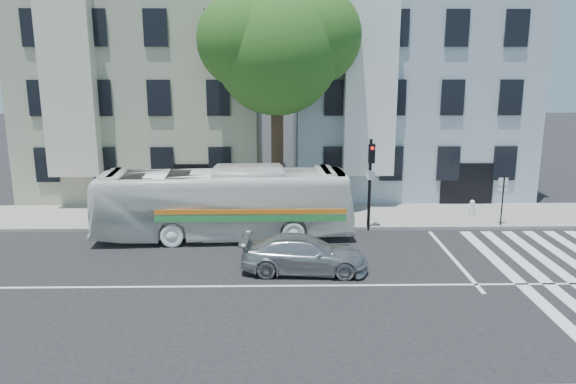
{
  "coord_description": "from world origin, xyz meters",
  "views": [
    {
      "loc": [
        0.03,
        -17.04,
        7.19
      ],
      "look_at": [
        0.4,
        3.14,
        2.4
      ],
      "focal_mm": 35.0,
      "sensor_mm": 36.0,
      "label": 1
    }
  ],
  "objects_px": {
    "traffic_signal": "(370,173)",
    "fire_hydrant": "(472,207)",
    "bus": "(224,203)",
    "sedan": "(304,254)"
  },
  "relations": [
    {
      "from": "bus",
      "to": "traffic_signal",
      "type": "xyz_separation_m",
      "value": [
        6.09,
        0.74,
        1.1
      ]
    },
    {
      "from": "sedan",
      "to": "fire_hydrant",
      "type": "height_order",
      "value": "sedan"
    },
    {
      "from": "bus",
      "to": "fire_hydrant",
      "type": "distance_m",
      "value": 11.54
    },
    {
      "from": "sedan",
      "to": "traffic_signal",
      "type": "relative_size",
      "value": 1.11
    },
    {
      "from": "bus",
      "to": "sedan",
      "type": "relative_size",
      "value": 2.39
    },
    {
      "from": "traffic_signal",
      "to": "fire_hydrant",
      "type": "distance_m",
      "value": 5.81
    },
    {
      "from": "bus",
      "to": "sedan",
      "type": "height_order",
      "value": "bus"
    },
    {
      "from": "bus",
      "to": "fire_hydrant",
      "type": "height_order",
      "value": "bus"
    },
    {
      "from": "fire_hydrant",
      "to": "traffic_signal",
      "type": "bearing_deg",
      "value": -159.34
    },
    {
      "from": "traffic_signal",
      "to": "sedan",
      "type": "bearing_deg",
      "value": -121.64
    }
  ]
}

